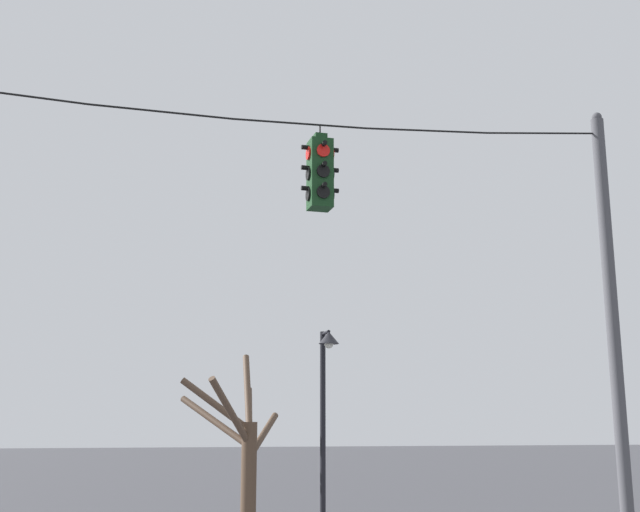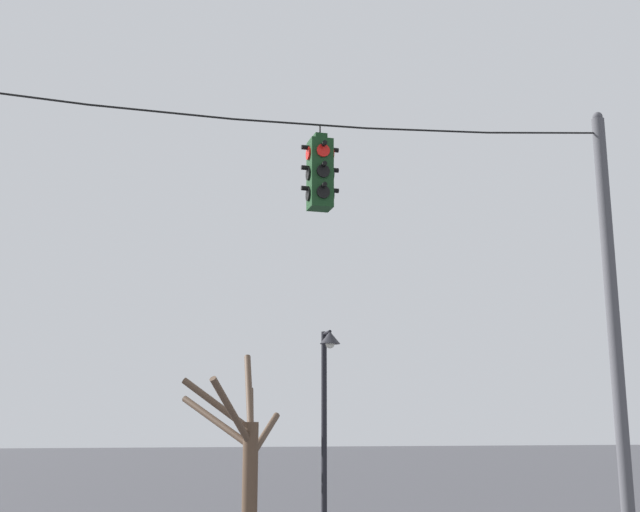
% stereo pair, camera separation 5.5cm
% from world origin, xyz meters
% --- Properties ---
extents(utility_pole_right, '(0.21, 0.21, 7.68)m').
position_xyz_m(utility_pole_right, '(7.28, -0.23, 3.83)').
color(utility_pole_right, '#4C4C51').
rests_on(utility_pole_right, ground_plane).
extents(span_wire, '(14.57, 0.03, 0.43)m').
position_xyz_m(span_wire, '(0.00, -0.23, 7.04)').
color(span_wire, black).
extents(traffic_light_near_right_pole, '(0.58, 0.58, 1.33)m').
position_xyz_m(traffic_light_near_right_pole, '(2.37, -0.23, 6.17)').
color(traffic_light_near_right_pole, '#143819').
extents(street_lamp, '(0.43, 0.76, 4.47)m').
position_xyz_m(street_lamp, '(3.99, 5.18, 3.21)').
color(street_lamp, black).
rests_on(street_lamp, ground_plane).
extents(bare_tree, '(2.32, 2.72, 4.07)m').
position_xyz_m(bare_tree, '(2.33, 5.78, 1.96)').
color(bare_tree, brown).
rests_on(bare_tree, ground_plane).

